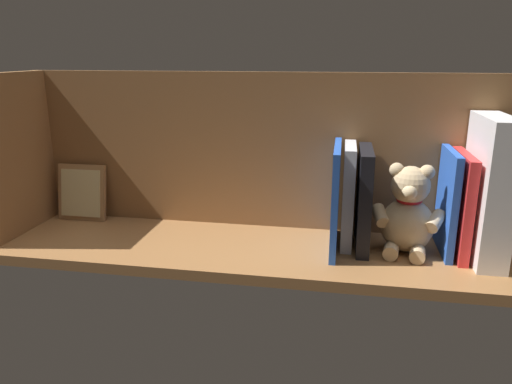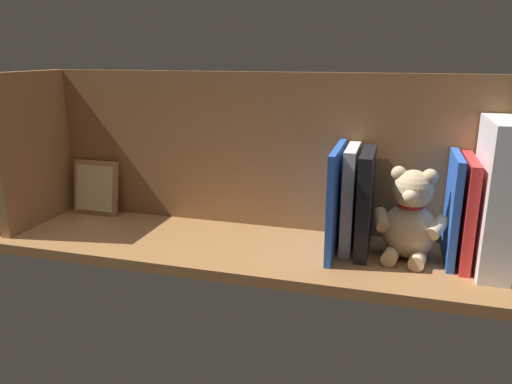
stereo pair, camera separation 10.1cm
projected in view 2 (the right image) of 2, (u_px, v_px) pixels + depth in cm
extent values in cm
cube|color=#9E6B3D|center=(256.00, 249.00, 104.22)|extent=(112.02, 29.65, 2.20)
cube|color=brown|center=(271.00, 152.00, 110.67)|extent=(112.02, 1.50, 35.33)
cube|color=#9E6B3D|center=(33.00, 149.00, 113.50)|extent=(2.40, 23.65, 35.33)
cube|color=white|center=(495.00, 196.00, 89.78)|extent=(5.52, 18.70, 28.01)
cube|color=red|center=(466.00, 211.00, 93.25)|extent=(1.88, 16.22, 20.50)
cube|color=blue|center=(452.00, 208.00, 94.25)|extent=(1.42, 15.33, 20.94)
ellipsoid|color=#D1B284|center=(409.00, 231.00, 96.17)|extent=(11.90, 10.98, 11.12)
sphere|color=#D1B284|center=(413.00, 189.00, 93.85)|extent=(7.65, 7.65, 7.65)
sphere|color=#D1B284|center=(430.00, 177.00, 91.89)|extent=(2.95, 2.95, 2.95)
sphere|color=#D1B284|center=(399.00, 174.00, 94.23)|extent=(2.95, 2.95, 2.95)
sphere|color=beige|center=(410.00, 197.00, 91.18)|extent=(2.95, 2.95, 2.95)
cylinder|color=#D1B284|center=(438.00, 227.00, 92.27)|extent=(4.92, 6.04, 4.11)
cylinder|color=#D1B284|center=(381.00, 220.00, 96.57)|extent=(3.61, 5.86, 4.11)
cylinder|color=#D1B284|center=(417.00, 261.00, 92.15)|extent=(3.56, 4.58, 2.95)
cylinder|color=#D1B284|center=(390.00, 256.00, 94.19)|extent=(3.56, 4.58, 2.95)
torus|color=red|center=(412.00, 205.00, 94.69)|extent=(5.80, 5.80, 0.87)
cube|color=black|center=(365.00, 202.00, 98.33)|extent=(2.70, 16.03, 20.79)
cube|color=silver|center=(350.00, 198.00, 100.32)|extent=(2.29, 13.45, 21.21)
cube|color=blue|center=(336.00, 200.00, 98.24)|extent=(1.31, 19.32, 21.59)
cube|color=#A87A4C|center=(96.00, 188.00, 122.72)|extent=(11.94, 3.60, 13.52)
cube|color=beige|center=(94.00, 188.00, 122.06)|extent=(10.03, 2.39, 11.24)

